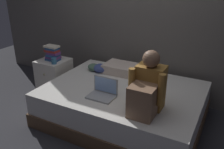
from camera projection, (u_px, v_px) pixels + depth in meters
name	position (u px, v px, depth m)	size (l,w,h in m)	color
ground_plane	(99.00, 126.00, 3.12)	(8.00, 8.00, 0.00)	#2D2D33
wall_back	(139.00, 8.00, 3.56)	(5.60, 0.10, 2.70)	#605B56
bed	(123.00, 104.00, 3.18)	(2.00, 1.50, 0.46)	brown
nightstand	(55.00, 77.00, 3.85)	(0.44, 0.46, 0.58)	beige
person_sitting	(147.00, 89.00, 2.50)	(0.39, 0.44, 0.66)	olive
laptop	(103.00, 92.00, 2.87)	(0.32, 0.23, 0.22)	#9EA0A5
pillow	(123.00, 69.00, 3.53)	(0.56, 0.36, 0.13)	beige
book_stack	(53.00, 53.00, 3.68)	(0.22, 0.15, 0.23)	#284C84
mug	(54.00, 61.00, 3.57)	(0.08, 0.08, 0.09)	teal
clothes_pile	(98.00, 67.00, 3.61)	(0.33, 0.26, 0.12)	#3D4C8E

